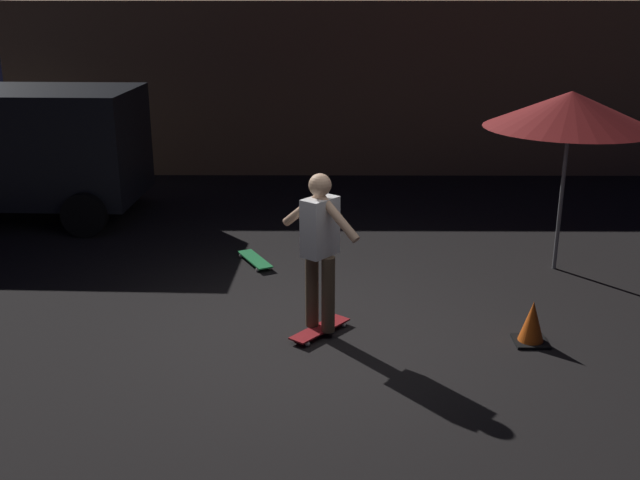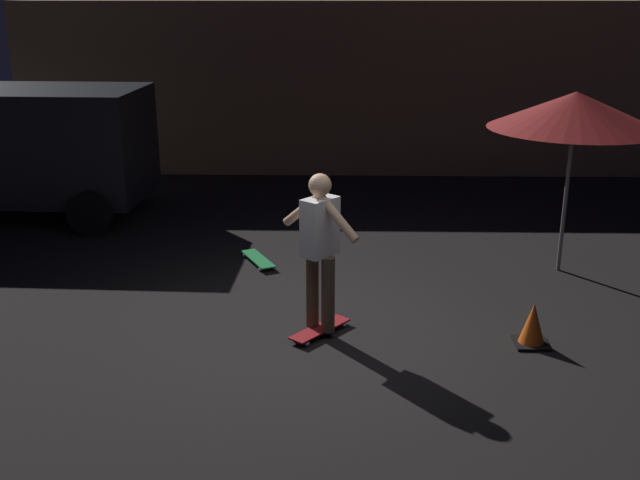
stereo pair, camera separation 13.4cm
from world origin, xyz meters
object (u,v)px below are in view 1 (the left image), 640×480
(traffic_cone, at_px, (532,324))
(skater, at_px, (320,241))
(patio_umbrella, at_px, (571,110))
(skateboard_ridden, at_px, (320,329))
(skateboard_spare, at_px, (255,260))

(traffic_cone, bearing_deg, skater, 174.98)
(patio_umbrella, distance_m, skateboard_ridden, 4.17)
(skater, distance_m, traffic_cone, 2.33)
(skateboard_ridden, relative_size, skateboard_spare, 0.93)
(skateboard_spare, bearing_deg, patio_umbrella, -2.31)
(patio_umbrella, distance_m, traffic_cone, 3.01)
(patio_umbrella, xyz_separation_m, skateboard_spare, (-3.94, 0.16, -2.02))
(skater, height_order, traffic_cone, skater)
(skateboard_ridden, relative_size, skater, 0.44)
(patio_umbrella, height_order, traffic_cone, patio_umbrella)
(skateboard_ridden, bearing_deg, skateboard_spare, 112.24)
(skateboard_spare, xyz_separation_m, traffic_cone, (3.06, -2.35, 0.16))
(skater, bearing_deg, patio_umbrella, 33.21)
(patio_umbrella, distance_m, skater, 3.79)
(skateboard_spare, bearing_deg, skateboard_ridden, -67.76)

